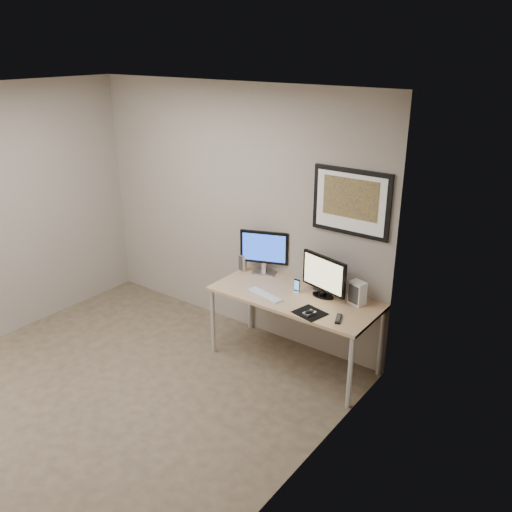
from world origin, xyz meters
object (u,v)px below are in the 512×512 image
Objects in this scene: speaker_right at (318,282)px; keyboard at (265,295)px; monitor_tv at (324,276)px; desk at (295,302)px; framed_art at (351,202)px; monitor_large at (264,250)px; speaker_left at (243,262)px; phone_dock at (297,286)px; fan_unit at (357,293)px.

speaker_right reaches higher than keyboard.
desk is at bearing -134.47° from monitor_tv.
framed_art is (0.35, 0.33, 0.96)m from desk.
monitor_large reaches higher than desk.
speaker_left is (-0.75, 0.19, 0.16)m from desk.
framed_art is at bearing 23.25° from speaker_left.
framed_art is at bearing 54.02° from keyboard.
monitor_large is 0.67m from speaker_right.
speaker_left is 0.64m from keyboard.
monitor_tv is 3.68× the size of phone_dock.
framed_art is 0.94m from phone_dock.
monitor_large is 0.94× the size of monitor_tv.
fan_unit is (0.54, 0.19, 0.17)m from desk.
keyboard is (0.52, -0.35, -0.08)m from speaker_left.
speaker_right is (-0.11, 0.09, -0.13)m from monitor_tv.
speaker_right is (0.87, 0.04, -0.00)m from speaker_left.
speaker_right is at bearing -168.24° from fan_unit.
phone_dock is (0.73, -0.12, -0.02)m from speaker_left.
monitor_large is at bearing 156.33° from phone_dock.
keyboard is at bearing -74.49° from monitor_large.
framed_art reaches higher than monitor_tv.
speaker_right reaches higher than phone_dock.
speaker_left is at bearing -168.95° from monitor_tv.
monitor_tv is at bearing 31.40° from desk.
desk is at bearing 1.83° from speaker_left.
monitor_tv reaches higher than fan_unit.
fan_unit is (0.77, 0.36, 0.10)m from keyboard.
monitor_tv is 2.34× the size of fan_unit.
speaker_left is (-0.98, 0.05, -0.13)m from monitor_tv.
desk is 0.29m from keyboard.
speaker_right reaches higher than desk.
fan_unit is (1.30, 0.00, 0.02)m from speaker_left.
desk is at bearing -118.77° from speaker_right.
framed_art is 5.45× the size of phone_dock.
desk is 2.13× the size of framed_art.
fan_unit is at bearing 19.55° from desk.
speaker_right is 0.80× the size of fan_unit.
monitor_large reaches higher than monitor_tv.
framed_art is 4.16× the size of speaker_left.
speaker_right is at bearing 45.67° from phone_dock.
monitor_large is (-0.54, 0.26, 0.32)m from desk.
monitor_large reaches higher than fan_unit.
phone_dock is 0.64× the size of fan_unit.
speaker_right is at bearing 62.43° from keyboard.
phone_dock is at bearing -145.00° from framed_art.
monitor_tv is 0.58m from keyboard.
monitor_large is at bearing -166.97° from fan_unit.
speaker_left is at bearing 159.54° from keyboard.
monitor_large is 0.58m from phone_dock.
monitor_large is at bearing 174.76° from speaker_right.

